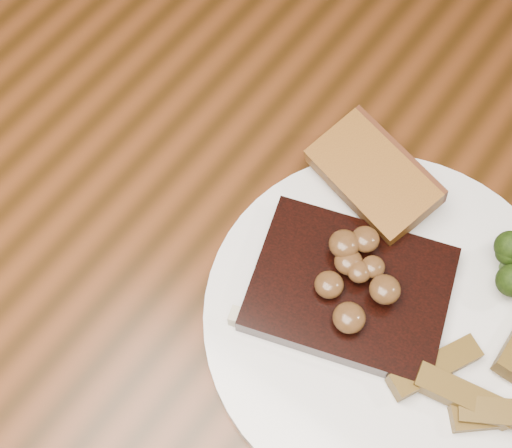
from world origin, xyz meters
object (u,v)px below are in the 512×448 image
at_px(steak, 349,290).
at_px(garlic_bread, 369,189).
at_px(plate, 388,319).
at_px(potato_wedges, 477,361).
at_px(dining_table, 268,283).

distance_m(steak, garlic_bread, 0.09).
bearing_deg(plate, potato_wedges, 4.76).
relative_size(steak, garlic_bread, 1.44).
distance_m(plate, steak, 0.04).
bearing_deg(potato_wedges, dining_table, -177.51).
distance_m(plate, garlic_bread, 0.11).
bearing_deg(garlic_bread, steak, -51.95).
height_order(dining_table, garlic_bread, garlic_bread).
relative_size(dining_table, steak, 10.54).
relative_size(plate, potato_wedges, 3.10).
xyz_separation_m(dining_table, garlic_bread, (0.04, 0.08, 0.12)).
relative_size(garlic_bread, potato_wedges, 1.10).
xyz_separation_m(garlic_bread, potato_wedges, (0.15, -0.08, 0.00)).
bearing_deg(dining_table, plate, 1.07).
bearing_deg(dining_table, steak, -1.48).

